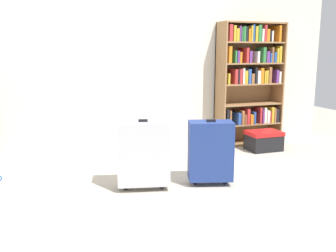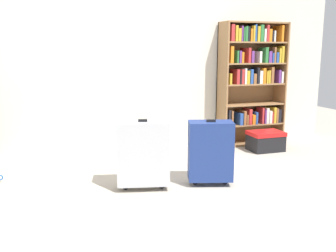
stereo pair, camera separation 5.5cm
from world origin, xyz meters
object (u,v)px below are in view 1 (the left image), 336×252
(bookshelf, at_px, (250,77))
(storage_box, at_px, (264,140))
(suitcase_navy_blue, at_px, (210,151))
(suitcase_silver, at_px, (143,153))

(bookshelf, relative_size, storage_box, 3.82)
(storage_box, height_order, suitcase_navy_blue, suitcase_navy_blue)
(bookshelf, distance_m, storage_box, 0.87)
(suitcase_silver, relative_size, suitcase_navy_blue, 1.04)
(suitcase_navy_blue, bearing_deg, bookshelf, 48.05)
(storage_box, bearing_deg, bookshelf, 89.42)
(bookshelf, height_order, suitcase_navy_blue, bookshelf)
(bookshelf, bearing_deg, storage_box, -90.58)
(storage_box, xyz_separation_m, suitcase_silver, (-1.82, -0.84, 0.21))
(suitcase_silver, bearing_deg, bookshelf, 34.40)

